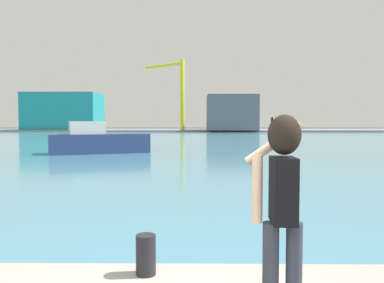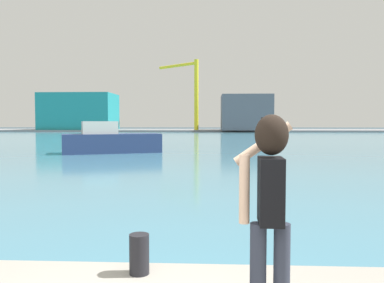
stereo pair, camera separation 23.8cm
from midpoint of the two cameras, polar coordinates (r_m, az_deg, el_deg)
ground_plane at (r=52.54m, az=0.32°, el=0.46°), size 220.00×220.00×0.00m
harbor_water at (r=54.54m, az=0.33°, el=0.56°), size 140.00×100.00×0.02m
far_shore_dock at (r=94.51m, az=0.48°, el=1.66°), size 140.00×20.00×0.42m
person_photographer at (r=3.37m, az=11.12°, el=-7.61°), size 0.53×0.55×1.74m
harbor_bollard at (r=4.46m, az=-8.41°, el=-16.20°), size 0.22×0.22×0.44m
boat_moored at (r=28.17m, az=-13.96°, el=0.05°), size 7.18×4.65×2.25m
warehouse_left at (r=95.91m, az=-18.43°, el=4.20°), size 16.62×10.77×8.52m
warehouse_right at (r=89.07m, az=5.75°, el=4.23°), size 11.07×11.70×7.84m
port_crane at (r=91.15m, az=-2.30°, el=8.08°), size 10.14×8.54×16.20m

